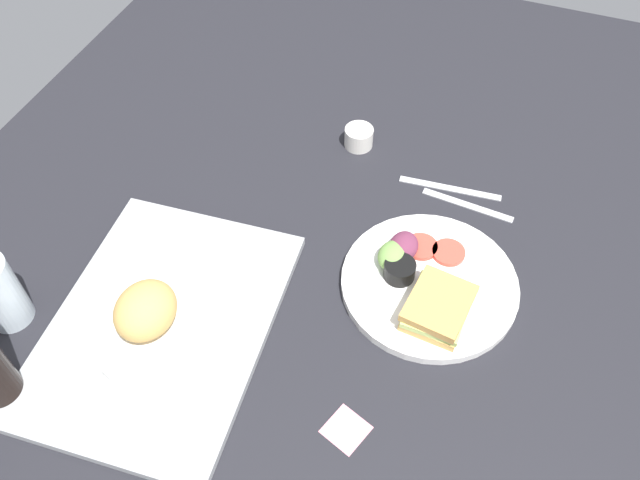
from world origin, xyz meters
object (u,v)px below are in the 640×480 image
Objects in this scene: bread_plate_near at (149,319)px; fork at (468,205)px; espresso_cup at (359,137)px; sticky_note at (346,429)px; knife at (450,188)px; plate_with_salad at (426,283)px; serving_tray at (162,324)px.

bread_plate_near is 59.58cm from fork.
fork is (-8.36, -23.85, -1.75)cm from espresso_cup.
bread_plate_near reaches higher than sticky_note.
knife is (3.00, 4.00, 0.00)cm from fork.
plate_with_salad is 1.53× the size of knife.
plate_with_salad is 5.19× the size of espresso_cup.
knife is at bearing -32.01° from fork.
serving_tray reaches higher than sticky_note.
sticky_note is (-27.49, 4.20, -1.63)cm from plate_with_salad.
bread_plate_near reaches higher than knife.
fork is (20.66, -2.41, -1.44)cm from plate_with_salad.
bread_plate_near is 3.43× the size of espresso_cup.
espresso_cup is at bearing -14.46° from fork.
fork is 5.00cm from knife.
knife is at bearing -105.11° from espresso_cup.
espresso_cup is (52.58, -15.84, -2.73)cm from bread_plate_near.
serving_tray reaches higher than knife.
plate_with_salad reaches higher than sticky_note.
espresso_cup is 1.00× the size of sticky_note.
plate_with_salad is 5.19× the size of sticky_note.
knife is at bearing -2.93° from sticky_note.
plate_with_salad is 20.85cm from fork.
bread_plate_near is (-1.75, 0.43, 3.93)cm from serving_tray.
bread_plate_near is at bearing 163.24° from espresso_cup.
bread_plate_near reaches higher than plate_with_salad.
knife is (23.66, 1.59, -1.44)cm from plate_with_salad.
plate_with_salad is at bearing 88.20° from fork.
plate_with_salad is at bearing -143.54° from espresso_cup.
serving_tray is at bearing -13.85° from bread_plate_near.
serving_tray is 8.04× the size of espresso_cup.
serving_tray is 57.83cm from fork.
fork is 3.04× the size of sticky_note.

